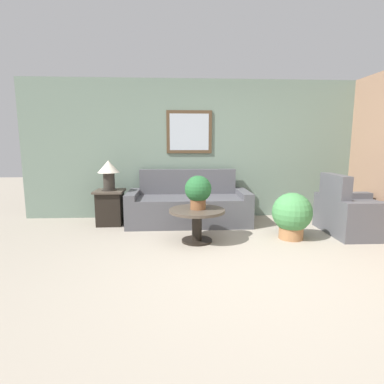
{
  "coord_description": "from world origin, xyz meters",
  "views": [
    {
      "loc": [
        -0.78,
        -3.1,
        1.41
      ],
      "look_at": [
        -0.52,
        1.69,
        0.64
      ],
      "focal_mm": 28.0,
      "sensor_mm": 36.0,
      "label": 1
    }
  ],
  "objects_px": {
    "coffee_table": "(197,218)",
    "side_table": "(110,207)",
    "table_lamp": "(109,171)",
    "potted_plant_on_table": "(198,191)",
    "armchair": "(355,215)",
    "couch_main": "(189,206)",
    "potted_plant_floor": "(292,214)"
  },
  "relations": [
    {
      "from": "side_table",
      "to": "potted_plant_floor",
      "type": "xyz_separation_m",
      "value": [
        2.88,
        -0.98,
        0.06
      ]
    },
    {
      "from": "armchair",
      "to": "side_table",
      "type": "bearing_deg",
      "value": 79.79
    },
    {
      "from": "side_table",
      "to": "potted_plant_on_table",
      "type": "xyz_separation_m",
      "value": [
        1.48,
        -1.01,
        0.44
      ]
    },
    {
      "from": "couch_main",
      "to": "side_table",
      "type": "height_order",
      "value": "couch_main"
    },
    {
      "from": "couch_main",
      "to": "potted_plant_floor",
      "type": "xyz_separation_m",
      "value": [
        1.5,
        -0.98,
        0.06
      ]
    },
    {
      "from": "side_table",
      "to": "couch_main",
      "type": "bearing_deg",
      "value": 0.29
    },
    {
      "from": "coffee_table",
      "to": "side_table",
      "type": "bearing_deg",
      "value": 144.59
    },
    {
      "from": "armchair",
      "to": "table_lamp",
      "type": "distance_m",
      "value": 4.11
    },
    {
      "from": "armchair",
      "to": "potted_plant_on_table",
      "type": "relative_size",
      "value": 2.2
    },
    {
      "from": "side_table",
      "to": "potted_plant_floor",
      "type": "height_order",
      "value": "potted_plant_floor"
    },
    {
      "from": "side_table",
      "to": "table_lamp",
      "type": "height_order",
      "value": "table_lamp"
    },
    {
      "from": "coffee_table",
      "to": "side_table",
      "type": "height_order",
      "value": "side_table"
    },
    {
      "from": "armchair",
      "to": "potted_plant_on_table",
      "type": "xyz_separation_m",
      "value": [
        -2.51,
        -0.25,
        0.45
      ]
    },
    {
      "from": "potted_plant_on_table",
      "to": "potted_plant_floor",
      "type": "distance_m",
      "value": 1.46
    },
    {
      "from": "couch_main",
      "to": "armchair",
      "type": "height_order",
      "value": "same"
    },
    {
      "from": "armchair",
      "to": "table_lamp",
      "type": "height_order",
      "value": "table_lamp"
    },
    {
      "from": "couch_main",
      "to": "potted_plant_floor",
      "type": "bearing_deg",
      "value": -33.24
    },
    {
      "from": "coffee_table",
      "to": "potted_plant_floor",
      "type": "relative_size",
      "value": 1.15
    },
    {
      "from": "couch_main",
      "to": "potted_plant_on_table",
      "type": "height_order",
      "value": "potted_plant_on_table"
    },
    {
      "from": "couch_main",
      "to": "coffee_table",
      "type": "distance_m",
      "value": 1.05
    },
    {
      "from": "potted_plant_on_table",
      "to": "coffee_table",
      "type": "bearing_deg",
      "value": -128.14
    },
    {
      "from": "coffee_table",
      "to": "potted_plant_on_table",
      "type": "xyz_separation_m",
      "value": [
        0.02,
        0.02,
        0.4
      ]
    },
    {
      "from": "table_lamp",
      "to": "couch_main",
      "type": "bearing_deg",
      "value": 0.29
    },
    {
      "from": "table_lamp",
      "to": "armchair",
      "type": "bearing_deg",
      "value": -10.86
    },
    {
      "from": "couch_main",
      "to": "potted_plant_on_table",
      "type": "relative_size",
      "value": 4.41
    },
    {
      "from": "couch_main",
      "to": "side_table",
      "type": "xyz_separation_m",
      "value": [
        -1.38,
        -0.01,
        0.0
      ]
    },
    {
      "from": "table_lamp",
      "to": "potted_plant_on_table",
      "type": "xyz_separation_m",
      "value": [
        1.48,
        -1.01,
        -0.19
      ]
    },
    {
      "from": "armchair",
      "to": "potted_plant_floor",
      "type": "relative_size",
      "value": 1.53
    },
    {
      "from": "potted_plant_on_table",
      "to": "potted_plant_floor",
      "type": "bearing_deg",
      "value": 1.6
    },
    {
      "from": "potted_plant_on_table",
      "to": "armchair",
      "type": "bearing_deg",
      "value": 5.7
    },
    {
      "from": "armchair",
      "to": "side_table",
      "type": "distance_m",
      "value": 4.06
    },
    {
      "from": "couch_main",
      "to": "armchair",
      "type": "distance_m",
      "value": 2.72
    }
  ]
}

